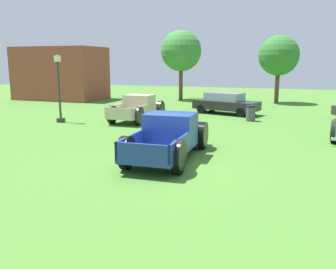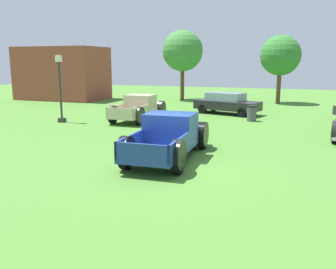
% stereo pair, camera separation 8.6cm
% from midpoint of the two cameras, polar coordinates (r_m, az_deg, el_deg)
% --- Properties ---
extents(ground_plane, '(80.00, 80.00, 0.00)m').
position_cam_midpoint_polar(ground_plane, '(12.64, -0.04, -4.92)').
color(ground_plane, '#477A2D').
extents(pickup_truck_foreground, '(2.26, 5.45, 1.65)m').
position_cam_midpoint_polar(pickup_truck_foreground, '(13.81, 0.67, -0.16)').
color(pickup_truck_foreground, navy).
rests_on(pickup_truck_foreground, ground_plane).
extents(pickup_truck_behind_left, '(2.04, 5.08, 1.54)m').
position_cam_midpoint_polar(pickup_truck_behind_left, '(22.77, -4.17, 4.20)').
color(pickup_truck_behind_left, '#C6B793').
rests_on(pickup_truck_behind_left, ground_plane).
extents(sedan_distant_b, '(4.71, 2.97, 1.46)m').
position_cam_midpoint_polar(sedan_distant_b, '(25.45, 9.26, 4.90)').
color(sedan_distant_b, black).
rests_on(sedan_distant_b, ground_plane).
extents(lamp_post_near, '(0.36, 0.36, 3.97)m').
position_cam_midpoint_polar(lamp_post_near, '(22.41, -16.39, 7.12)').
color(lamp_post_near, '#2D2D33').
rests_on(lamp_post_near, ground_plane).
extents(trash_can, '(0.59, 0.59, 0.95)m').
position_cam_midpoint_polar(trash_can, '(22.67, 13.06, 3.25)').
color(trash_can, '#4C4C51').
rests_on(trash_can, ground_plane).
extents(oak_tree_east, '(3.42, 3.42, 5.79)m').
position_cam_midpoint_polar(oak_tree_east, '(33.19, 17.22, 11.68)').
color(oak_tree_east, brown).
rests_on(oak_tree_east, ground_plane).
extents(oak_tree_west, '(3.76, 3.76, 6.42)m').
position_cam_midpoint_polar(oak_tree_west, '(34.70, 2.36, 12.89)').
color(oak_tree_west, brown).
rests_on(oak_tree_west, ground_plane).
extents(brick_pavilion, '(7.98, 4.80, 4.90)m').
position_cam_midpoint_polar(brick_pavilion, '(36.80, -16.09, 9.15)').
color(brick_pavilion, brown).
rests_on(brick_pavilion, ground_plane).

